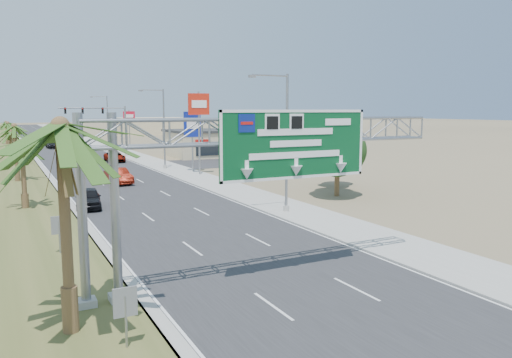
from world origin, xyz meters
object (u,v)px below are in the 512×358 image
object	(u,v)px
store_building	(225,143)
pole_sign_blue	(192,127)
sign_gantry	(259,144)
car_far	(53,144)
palm_near	(60,128)
pole_sign_red_near	(199,109)
pole_sign_red_far	(129,119)
car_mid_lane	(118,176)
car_right_lane	(115,157)
car_left_lane	(88,198)
signal_mast	(113,126)

from	to	relation	value
store_building	pole_sign_blue	size ratio (longest dim) A/B	2.42
sign_gantry	pole_sign_blue	world-z (taller)	sign_gantry
car_far	pole_sign_blue	xyz separation A→B (m)	(11.40, -46.92, 4.68)
palm_near	pole_sign_blue	xyz separation A→B (m)	(18.79, 39.51, -1.47)
store_building	pole_sign_blue	world-z (taller)	pole_sign_blue
palm_near	store_building	world-z (taller)	palm_near
pole_sign_red_near	pole_sign_red_far	size ratio (longest dim) A/B	1.30
car_mid_lane	pole_sign_blue	distance (m)	12.37
pole_sign_blue	car_far	bearing A→B (deg)	103.66
pole_sign_red_far	car_mid_lane	bearing A→B (deg)	-104.54
sign_gantry	pole_sign_red_near	bearing A→B (deg)	73.28
car_right_lane	pole_sign_red_far	distance (m)	26.29
store_building	car_left_lane	bearing A→B (deg)	-127.25
pole_sign_red_near	pole_sign_blue	bearing A→B (deg)	85.42
signal_mast	pole_sign_red_near	size ratio (longest dim) A/B	1.08
palm_near	sign_gantry	bearing A→B (deg)	13.32
palm_near	store_building	size ratio (longest dim) A/B	0.46
car_right_lane	car_left_lane	bearing A→B (deg)	-102.43
car_mid_lane	car_left_lane	bearing A→B (deg)	-118.16
palm_near	car_mid_lane	size ratio (longest dim) A/B	1.73
store_building	pole_sign_red_far	size ratio (longest dim) A/B	2.46
signal_mast	car_right_lane	distance (m)	9.34
car_right_lane	pole_sign_blue	xyz separation A→B (m)	(5.96, -16.22, 4.72)
pole_sign_red_near	car_left_lane	bearing A→B (deg)	-135.34
car_mid_lane	pole_sign_red_near	bearing A→B (deg)	9.26
car_left_lane	sign_gantry	bearing A→B (deg)	-70.67
pole_sign_red_near	pole_sign_blue	world-z (taller)	pole_sign_red_near
palm_near	car_mid_lane	xyz separation A→B (m)	(8.77, 33.94, -6.14)
sign_gantry	car_left_lane	xyz separation A→B (m)	(-4.12, 20.33, -5.29)
palm_near	pole_sign_red_near	distance (m)	41.06
store_building	pole_sign_red_near	xyz separation A→B (m)	(-12.64, -21.38, 5.50)
palm_near	pole_sign_red_far	distance (m)	82.94
car_far	pole_sign_blue	size ratio (longest dim) A/B	0.72
car_left_lane	car_mid_lane	xyz separation A→B (m)	(4.75, 11.69, 0.03)
pole_sign_blue	store_building	bearing A→B (deg)	56.13
car_mid_lane	pole_sign_blue	bearing A→B (deg)	23.02
palm_near	car_right_lane	size ratio (longest dim) A/B	1.57
sign_gantry	pole_sign_blue	bearing A→B (deg)	74.18
car_mid_lane	car_far	world-z (taller)	car_mid_lane
palm_near	store_building	distance (m)	66.04
pole_sign_red_near	pole_sign_blue	xyz separation A→B (m)	(0.23, 2.89, -2.04)
palm_near	pole_sign_blue	world-z (taller)	palm_near
signal_mast	pole_sign_red_far	bearing A→B (deg)	68.51
pole_sign_red_near	pole_sign_red_far	world-z (taller)	pole_sign_red_near
store_building	pole_sign_red_near	distance (m)	25.44
signal_mast	pole_sign_red_near	bearing A→B (deg)	-81.30
pole_sign_blue	pole_sign_red_far	distance (m)	40.82
palm_near	car_far	xyz separation A→B (m)	(7.39, 86.43, -6.15)
signal_mast	car_mid_lane	size ratio (longest dim) A/B	2.13
palm_near	store_building	bearing A→B (deg)	61.72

